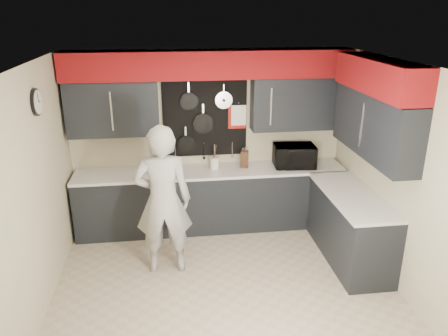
{
  "coord_description": "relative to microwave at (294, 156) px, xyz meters",
  "views": [
    {
      "loc": [
        -0.59,
        -4.44,
        3.14
      ],
      "look_at": [
        0.07,
        0.5,
        1.29
      ],
      "focal_mm": 35.0,
      "sensor_mm": 36.0,
      "label": 1
    }
  ],
  "objects": [
    {
      "name": "base_cabinets",
      "position": [
        -0.74,
        -0.3,
        -0.63
      ],
      "size": [
        3.95,
        2.2,
        0.92
      ],
      "color": "black",
      "rests_on": "ground"
    },
    {
      "name": "left_wall_assembly",
      "position": [
        -3.22,
        -1.41,
        0.25
      ],
      "size": [
        0.05,
        3.5,
        2.6
      ],
      "color": "beige",
      "rests_on": "ground"
    },
    {
      "name": "knife_block",
      "position": [
        -0.73,
        0.07,
        -0.04
      ],
      "size": [
        0.13,
        0.13,
        0.25
      ],
      "primitive_type": "cube",
      "rotation": [
        0.0,
        0.0,
        -0.23
      ],
      "color": "#3D1D13",
      "rests_on": "base_cabinets"
    },
    {
      "name": "utensil_crock",
      "position": [
        -1.17,
        0.07,
        -0.08
      ],
      "size": [
        0.13,
        0.13,
        0.16
      ],
      "primitive_type": "cylinder",
      "color": "white",
      "rests_on": "base_cabinets"
    },
    {
      "name": "back_wall_assembly",
      "position": [
        -1.22,
        0.17,
        0.93
      ],
      "size": [
        4.0,
        0.36,
        2.6
      ],
      "color": "beige",
      "rests_on": "ground"
    },
    {
      "name": "microwave",
      "position": [
        0.0,
        0.0,
        0.0
      ],
      "size": [
        0.61,
        0.43,
        0.33
      ],
      "primitive_type": "imported",
      "rotation": [
        0.0,
        0.0,
        -0.06
      ],
      "color": "black",
      "rests_on": "base_cabinets"
    },
    {
      "name": "coffee_maker",
      "position": [
        -1.92,
        0.08,
        -0.0
      ],
      "size": [
        0.21,
        0.24,
        0.31
      ],
      "rotation": [
        0.0,
        0.0,
        0.18
      ],
      "color": "black",
      "rests_on": "base_cabinets"
    },
    {
      "name": "person",
      "position": [
        -1.91,
        -1.04,
        -0.14
      ],
      "size": [
        0.7,
        0.46,
        1.89
      ],
      "primitive_type": "imported",
      "rotation": [
        0.0,
        0.0,
        3.13
      ],
      "color": "#AFAFAD",
      "rests_on": "ground"
    },
    {
      "name": "ground",
      "position": [
        -1.23,
        -1.43,
        -1.08
      ],
      "size": [
        4.0,
        4.0,
        0.0
      ],
      "primitive_type": "plane",
      "color": "tan",
      "rests_on": "ground"
    },
    {
      "name": "right_wall_assembly",
      "position": [
        0.63,
        -1.16,
        0.86
      ],
      "size": [
        0.36,
        3.5,
        2.6
      ],
      "color": "beige",
      "rests_on": "ground"
    }
  ]
}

